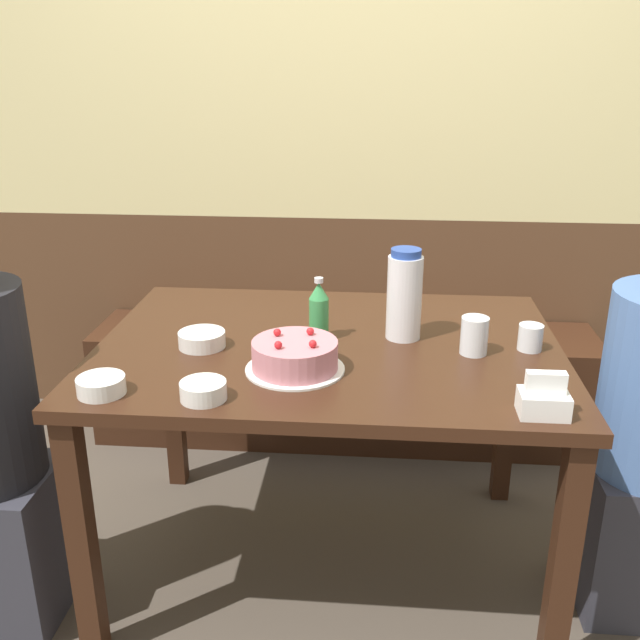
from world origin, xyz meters
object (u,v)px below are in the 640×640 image
at_px(soju_bottle, 319,310).
at_px(bowl_side_dish, 203,391).
at_px(bowl_rice_small, 202,339).
at_px(glass_tumbler_short, 530,338).
at_px(bowl_soup_white, 101,385).
at_px(water_pitcher, 404,295).
at_px(napkin_holder, 544,399).
at_px(birthday_cake, 295,356).
at_px(bench_seat, 343,384).
at_px(glass_water_tall, 474,336).

bearing_deg(soju_bottle, bowl_side_dish, -120.50).
height_order(bowl_rice_small, glass_tumbler_short, glass_tumbler_short).
bearing_deg(bowl_side_dish, bowl_soup_white, 178.24).
distance_m(water_pitcher, napkin_holder, 0.55).
bearing_deg(birthday_cake, soju_bottle, 79.24).
bearing_deg(bench_seat, glass_water_tall, -65.50).
relative_size(water_pitcher, napkin_holder, 2.38).
distance_m(birthday_cake, napkin_holder, 0.62).
height_order(bench_seat, birthday_cake, birthday_cake).
bearing_deg(birthday_cake, bowl_side_dish, -137.14).
height_order(bowl_soup_white, glass_water_tall, glass_water_tall).
height_order(bench_seat, water_pitcher, water_pitcher).
height_order(water_pitcher, bowl_soup_white, water_pitcher).
height_order(bowl_soup_white, bowl_rice_small, bowl_rice_small).
xyz_separation_m(napkin_holder, glass_water_tall, (-0.11, 0.34, 0.01)).
bearing_deg(bowl_rice_small, bowl_side_dish, -75.72).
distance_m(birthday_cake, water_pitcher, 0.39).
xyz_separation_m(bench_seat, bowl_soup_white, (-0.52, -1.19, 0.54)).
xyz_separation_m(water_pitcher, glass_tumbler_short, (0.35, -0.06, -0.09)).
bearing_deg(soju_bottle, water_pitcher, 7.43).
relative_size(bowl_soup_white, bowl_side_dish, 1.05).
relative_size(birthday_cake, bowl_soup_white, 2.22).
height_order(birthday_cake, soju_bottle, soju_bottle).
bearing_deg(bench_seat, bowl_soup_white, -113.48).
distance_m(bowl_soup_white, bowl_side_dish, 0.25).
height_order(birthday_cake, bowl_rice_small, birthday_cake).
distance_m(bowl_rice_small, glass_tumbler_short, 0.90).
relative_size(water_pitcher, glass_tumbler_short, 3.61).
distance_m(bowl_rice_small, glass_water_tall, 0.75).
relative_size(bench_seat, napkin_holder, 18.44).
xyz_separation_m(bowl_soup_white, glass_water_tall, (0.92, 0.33, 0.03)).
relative_size(napkin_holder, bowl_soup_white, 0.95).
height_order(napkin_holder, bowl_side_dish, napkin_holder).
bearing_deg(water_pitcher, bench_seat, 105.18).
distance_m(bench_seat, soju_bottle, 1.00).
xyz_separation_m(birthday_cake, bowl_side_dish, (-0.20, -0.18, -0.02)).
bearing_deg(bowl_soup_white, glass_tumbler_short, 18.71).
relative_size(water_pitcher, bowl_soup_white, 2.26).
height_order(soju_bottle, bowl_rice_small, soju_bottle).
bearing_deg(glass_tumbler_short, bowl_soup_white, -161.29).
bearing_deg(bowl_rice_small, glass_tumbler_short, 3.44).
distance_m(soju_bottle, napkin_holder, 0.68).
relative_size(birthday_cake, bowl_side_dish, 2.33).
relative_size(bowl_soup_white, glass_water_tall, 1.12).
xyz_separation_m(water_pitcher, bowl_rice_small, (-0.56, -0.12, -0.11)).
bearing_deg(glass_tumbler_short, birthday_cake, -163.17).
bearing_deg(glass_tumbler_short, bench_seat, 123.67).
height_order(soju_bottle, glass_water_tall, soju_bottle).
bearing_deg(bowl_rice_small, birthday_cake, -26.12).
bearing_deg(glass_water_tall, glass_tumbler_short, 13.58).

